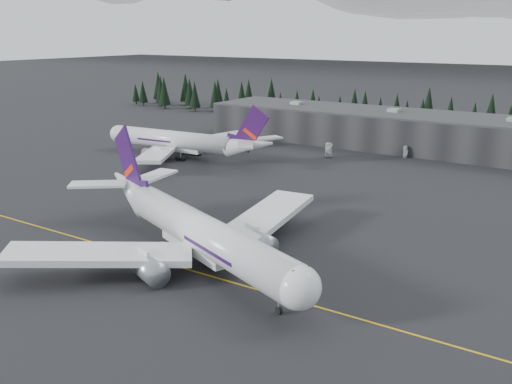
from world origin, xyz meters
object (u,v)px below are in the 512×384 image
Objects in this scene: jet_main at (190,227)px; gse_vehicle_b at (406,156)px; jet_parked at (185,142)px; terminal at (420,132)px; gse_vehicle_a at (329,155)px.

gse_vehicle_b is (4.20, 105.70, -5.18)m from jet_main.
jet_main is 1.05× the size of jet_parked.
gse_vehicle_b is (0.95, -16.37, -5.59)m from terminal.
jet_main is at bearing 126.62° from jet_parked.
terminal is at bearing -170.97° from gse_vehicle_b.
jet_main is at bearing -90.82° from gse_vehicle_a.
jet_main reaches higher than jet_parked.
gse_vehicle_b reaches higher than gse_vehicle_a.
gse_vehicle_a is at bearing 122.47° from jet_main.
jet_parked is at bearing -137.04° from terminal.
terminal is 36.72m from gse_vehicle_a.
jet_main reaches higher than gse_vehicle_b.
jet_parked is 47.78m from gse_vehicle_a.
jet_parked reaches higher than gse_vehicle_b.
gse_vehicle_a is 25.44m from gse_vehicle_b.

